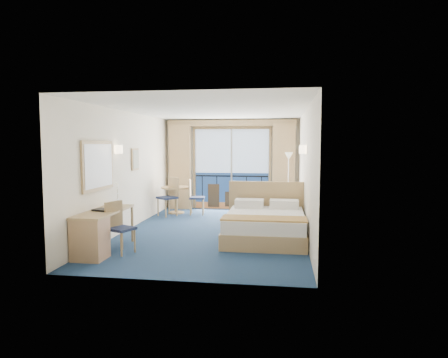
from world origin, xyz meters
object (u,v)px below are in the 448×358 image
at_px(nightstand, 292,214).
at_px(table_chair_a, 194,195).
at_px(table_chair_b, 170,194).
at_px(floor_lamp, 289,167).
at_px(bed, 265,224).
at_px(round_table, 176,193).
at_px(armchair, 279,205).
at_px(desk_chair, 118,224).
at_px(desk, 93,234).

distance_m(nightstand, table_chair_a, 2.97).
bearing_deg(table_chair_b, floor_lamp, 52.02).
xyz_separation_m(bed, nightstand, (0.58, 1.35, -0.01)).
bearing_deg(table_chair_b, round_table, 119.61).
bearing_deg(armchair, desk_chair, 31.49).
bearing_deg(armchair, desk, 31.32).
bearing_deg(desk, table_chair_a, 79.80).
xyz_separation_m(nightstand, desk, (-3.47, -3.13, 0.12)).
bearing_deg(floor_lamp, nightstand, -87.82).
relative_size(armchair, table_chair_b, 0.76).
distance_m(nightstand, armchair, 0.96).
bearing_deg(bed, table_chair_b, 138.70).
distance_m(floor_lamp, table_chair_a, 2.76).
bearing_deg(bed, floor_lamp, 80.76).
relative_size(nightstand, desk, 0.37).
bearing_deg(desk_chair, nightstand, -24.94).
bearing_deg(desk_chair, desk, 164.34).
height_order(desk_chair, table_chair_a, table_chair_a).
xyz_separation_m(armchair, round_table, (-2.89, 0.51, 0.21)).
xyz_separation_m(desk, desk_chair, (0.30, 0.36, 0.11)).
bearing_deg(desk, bed, 31.56).
relative_size(armchair, table_chair_a, 0.82).
distance_m(nightstand, floor_lamp, 2.05).
relative_size(bed, table_chair_a, 2.13).
distance_m(floor_lamp, desk, 6.04).
bearing_deg(table_chair_a, table_chair_b, 103.81).
bearing_deg(desk_chair, round_table, 24.68).
height_order(bed, table_chair_b, bed).
height_order(nightstand, desk, desk).
distance_m(armchair, table_chair_b, 2.97).
height_order(nightstand, desk_chair, desk_chair).
bearing_deg(floor_lamp, desk, -124.69).
bearing_deg(bed, desk_chair, -151.41).
distance_m(bed, table_chair_a, 3.37).
height_order(floor_lamp, table_chair_a, floor_lamp).
xyz_separation_m(floor_lamp, table_chair_b, (-3.22, -0.76, -0.72)).
bearing_deg(armchair, table_chair_a, -29.86).
xyz_separation_m(table_chair_a, table_chair_b, (-0.61, -0.25, 0.04)).
height_order(bed, desk, bed).
bearing_deg(round_table, bed, -46.30).
height_order(armchair, floor_lamp, floor_lamp).
xyz_separation_m(bed, desk, (-2.89, -1.77, 0.11)).
bearing_deg(armchair, table_chair_b, -23.12).
bearing_deg(floor_lamp, armchair, -106.45).
height_order(floor_lamp, table_chair_b, floor_lamp).
xyz_separation_m(armchair, floor_lamp, (0.26, 0.88, 0.95)).
relative_size(nightstand, table_chair_b, 0.57).
bearing_deg(floor_lamp, table_chair_a, -169.04).
relative_size(armchair, floor_lamp, 0.46).
relative_size(floor_lamp, desk_chair, 1.86).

